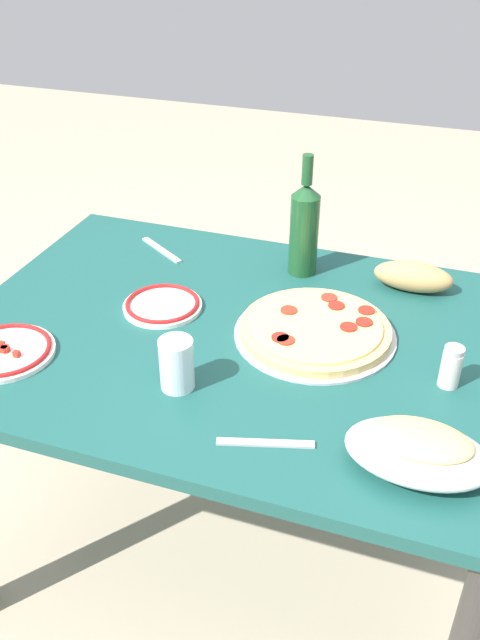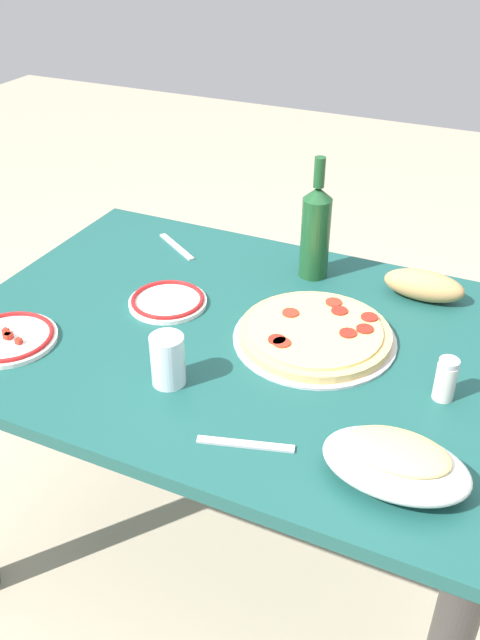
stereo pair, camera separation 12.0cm
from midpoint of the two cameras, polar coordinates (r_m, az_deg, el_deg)
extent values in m
plane|color=tan|center=(1.96, 1.85, -18.64)|extent=(8.00, 8.00, 0.00)
cube|color=#194C47|center=(1.47, 2.33, -1.53)|extent=(1.22, 0.87, 0.03)
cylinder|color=#33302D|center=(2.16, -7.49, -0.67)|extent=(0.07, 0.07, 0.68)
cylinder|color=#B7B7BC|center=(1.45, 8.62, -1.61)|extent=(0.35, 0.35, 0.01)
cylinder|color=#DBB26B|center=(1.45, 8.66, -1.22)|extent=(0.32, 0.32, 0.02)
cylinder|color=#EACC75|center=(1.44, 8.70, -0.82)|extent=(0.28, 0.28, 0.01)
cylinder|color=maroon|center=(1.50, 10.63, 0.71)|extent=(0.04, 0.04, 0.00)
cylinder|color=#B22D1E|center=(1.48, 6.58, 0.55)|extent=(0.04, 0.04, 0.00)
cylinder|color=maroon|center=(1.39, 5.58, -1.71)|extent=(0.04, 0.04, 0.00)
cylinder|color=#B22D1E|center=(1.38, 6.02, -1.96)|extent=(0.04, 0.04, 0.00)
cylinder|color=maroon|center=(1.45, 12.78, -0.79)|extent=(0.04, 0.04, 0.00)
cylinder|color=maroon|center=(1.43, 11.44, -1.14)|extent=(0.04, 0.04, 0.00)
cylinder|color=maroon|center=(1.49, 13.08, 0.18)|extent=(0.04, 0.04, 0.00)
cylinder|color=#B22D1E|center=(1.53, 10.10, 1.42)|extent=(0.04, 0.04, 0.00)
ellipsoid|color=white|center=(1.15, 15.91, -11.71)|extent=(0.24, 0.15, 0.07)
ellipsoid|color=#AD2819|center=(1.14, 16.01, -11.27)|extent=(0.20, 0.12, 0.03)
ellipsoid|color=#EACC75|center=(1.13, 16.15, -10.61)|extent=(0.17, 0.10, 0.02)
cylinder|color=#194723|center=(1.65, 8.41, 6.76)|extent=(0.07, 0.07, 0.20)
cone|color=#194723|center=(1.60, 8.75, 10.44)|extent=(0.07, 0.07, 0.03)
cylinder|color=#194723|center=(1.58, 8.90, 12.11)|extent=(0.03, 0.03, 0.07)
cylinder|color=silver|center=(1.29, -3.44, -3.45)|extent=(0.07, 0.07, 0.11)
cylinder|color=white|center=(1.56, -3.89, 1.44)|extent=(0.18, 0.18, 0.01)
torus|color=red|center=(1.55, -3.90, 1.69)|extent=(0.17, 0.17, 0.01)
cylinder|color=white|center=(1.49, -16.63, -1.63)|extent=(0.20, 0.20, 0.01)
torus|color=red|center=(1.49, -16.68, -1.38)|extent=(0.19, 0.19, 0.01)
cube|color=#AD2819|center=(1.48, -16.72, -1.38)|extent=(0.01, 0.01, 0.01)
cube|color=#AD2819|center=(1.46, -15.86, -1.78)|extent=(0.01, 0.01, 0.01)
cube|color=#AD2819|center=(1.49, -16.68, -1.25)|extent=(0.01, 0.01, 0.01)
cube|color=#AD2819|center=(1.50, -16.91, -0.97)|extent=(0.01, 0.01, 0.01)
cube|color=#AD2819|center=(1.48, -16.81, -1.37)|extent=(0.01, 0.01, 0.01)
cube|color=#AD2819|center=(1.48, -16.60, -1.37)|extent=(0.01, 0.01, 0.01)
ellipsoid|color=tan|center=(1.63, 17.21, 2.73)|extent=(0.18, 0.08, 0.07)
cylinder|color=silver|center=(1.34, 19.33, -4.98)|extent=(0.04, 0.04, 0.07)
cylinder|color=#B7B7BC|center=(1.31, 19.68, -3.48)|extent=(0.04, 0.04, 0.01)
cube|color=#B7B7BC|center=(1.81, -3.44, 6.11)|extent=(0.15, 0.11, 0.00)
cube|color=#B7B7BC|center=(1.19, 3.40, -10.45)|extent=(0.17, 0.06, 0.00)
camera|label=1|loc=(0.06, -87.63, 1.55)|focal=38.16mm
camera|label=2|loc=(0.06, 92.37, -1.55)|focal=38.16mm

